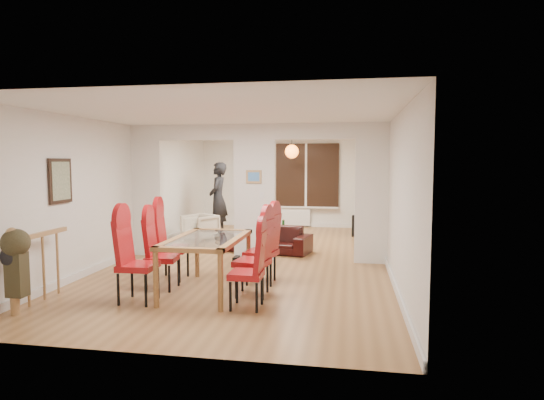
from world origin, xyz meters
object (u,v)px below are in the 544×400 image
(person, at_px, (218,199))
(bottle, at_px, (283,225))
(dining_table, at_px, (207,264))
(dining_chair_rb, at_px, (252,256))
(dining_chair_lb, at_px, (162,252))
(dining_chair_rc, at_px, (261,247))
(sofa, at_px, (267,239))
(dining_chair_la, at_px, (138,259))
(coffee_table, at_px, (278,234))
(armchair, at_px, (200,228))
(bowl, at_px, (271,228))
(dining_chair_ra, at_px, (246,268))
(television, at_px, (357,224))
(dining_chair_lc, at_px, (172,243))

(person, xyz_separation_m, bottle, (1.73, -0.27, -0.59))
(dining_table, height_order, person, person)
(dining_chair_rb, bearing_deg, person, 120.05)
(dining_chair_lb, bearing_deg, dining_chair_rc, 14.17)
(dining_chair_rb, height_order, dining_chair_rc, dining_chair_rb)
(sofa, xyz_separation_m, person, (-1.62, 1.95, 0.66))
(dining_chair_lb, xyz_separation_m, dining_chair_rc, (1.38, 0.56, 0.02))
(dining_chair_la, relative_size, person, 0.62)
(dining_chair_lb, relative_size, coffee_table, 1.18)
(dining_chair_lb, bearing_deg, dining_chair_rb, -12.40)
(dining_table, bearing_deg, dining_chair_rc, 41.64)
(armchair, height_order, coffee_table, armchair)
(dining_chair_lb, bearing_deg, dining_chair_la, -102.62)
(dining_chair_rc, relative_size, sofa, 0.61)
(dining_chair_rc, distance_m, bowl, 4.23)
(armchair, distance_m, bottle, 2.03)
(armchair, xyz_separation_m, person, (0.18, 0.93, 0.62))
(dining_chair_ra, relative_size, bottle, 4.14)
(dining_chair_rc, bearing_deg, television, 83.94)
(dining_chair_la, xyz_separation_m, bowl, (0.87, 5.39, -0.34))
(dining_chair_la, height_order, dining_chair_rb, dining_chair_la)
(dining_chair_lb, relative_size, person, 0.58)
(television, bearing_deg, dining_chair_rb, -170.61)
(television, xyz_separation_m, bowl, (-2.12, -0.93, -0.03))
(bottle, bearing_deg, dining_chair_ra, -86.82)
(dining_chair_rb, relative_size, armchair, 1.63)
(dining_chair_lc, bearing_deg, dining_chair_lb, -90.30)
(dining_chair_la, xyz_separation_m, television, (2.98, 6.33, -0.31))
(dining_chair_lb, bearing_deg, television, 54.97)
(dining_chair_la, relative_size, armchair, 1.68)
(dining_chair_ra, distance_m, television, 6.51)
(dining_chair_rb, height_order, bowl, dining_chair_rb)
(television, bearing_deg, coffee_table, 141.77)
(person, bearing_deg, dining_chair_lb, 4.53)
(dining_table, distance_m, dining_chair_rb, 0.70)
(sofa, xyz_separation_m, coffee_table, (-0.02, 1.64, -0.16))
(sofa, relative_size, television, 1.94)
(dining_chair_ra, distance_m, sofa, 3.72)
(dining_chair_la, relative_size, dining_chair_ra, 1.11)
(dining_chair_rb, xyz_separation_m, sofa, (-0.37, 3.14, -0.29))
(dining_chair_rb, distance_m, television, 5.99)
(dining_chair_lb, distance_m, coffee_table, 4.79)
(dining_chair_lb, height_order, armchair, dining_chair_lb)
(bowl, bearing_deg, sofa, -82.95)
(dining_chair_lb, bearing_deg, person, 89.18)
(dining_chair_lc, bearing_deg, dining_chair_rb, -32.03)
(dining_table, distance_m, person, 5.22)
(dining_table, relative_size, dining_chair_ra, 1.64)
(dining_chair_lc, relative_size, dining_chair_rb, 1.03)
(dining_chair_la, relative_size, dining_chair_lb, 1.06)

